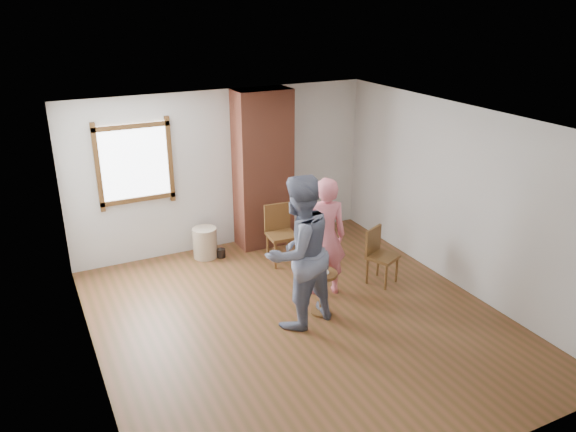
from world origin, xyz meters
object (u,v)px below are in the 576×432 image
object	(u,v)px
dining_chair_left	(280,230)
side_table	(322,286)
dining_chair_right	(379,253)
person_pink	(324,237)
stoneware_crock	(205,243)
man	(299,252)

from	to	relation	value
dining_chair_left	side_table	distance (m)	1.70
dining_chair_right	person_pink	world-z (taller)	person_pink
stoneware_crock	person_pink	bearing A→B (deg)	-58.54
dining_chair_left	person_pink	xyz separation A→B (m)	(0.10, -1.20, 0.34)
dining_chair_left	dining_chair_right	world-z (taller)	dining_chair_left
dining_chair_right	man	xyz separation A→B (m)	(-1.56, -0.47, 0.53)
person_pink	man	bearing A→B (deg)	56.61
person_pink	dining_chair_right	bearing A→B (deg)	-167.30
dining_chair_left	side_table	bearing A→B (deg)	-92.28
stoneware_crock	dining_chair_right	size ratio (longest dim) A/B	0.60
side_table	stoneware_crock	bearing A→B (deg)	109.47
dining_chair_left	person_pink	world-z (taller)	person_pink
person_pink	stoneware_crock	bearing A→B (deg)	-40.82
stoneware_crock	man	world-z (taller)	man
stoneware_crock	dining_chair_right	distance (m)	2.79
dining_chair_left	man	bearing A→B (deg)	-103.84
stoneware_crock	dining_chair_left	world-z (taller)	dining_chair_left
dining_chair_right	side_table	world-z (taller)	dining_chair_right
dining_chair_left	person_pink	bearing A→B (deg)	-80.61
dining_chair_right	person_pink	xyz separation A→B (m)	(-0.88, 0.08, 0.39)
stoneware_crock	man	xyz separation A→B (m)	(0.45, -2.40, 0.75)
stoneware_crock	side_table	xyz separation A→B (m)	(0.83, -2.34, 0.15)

